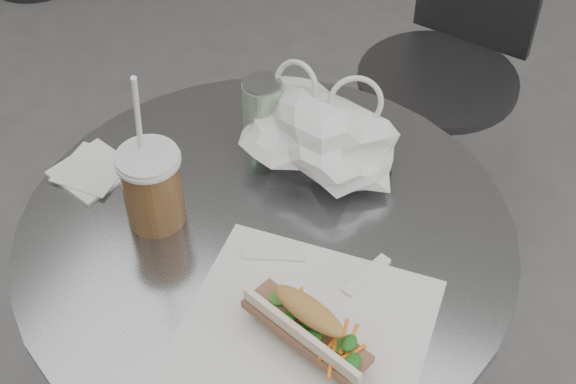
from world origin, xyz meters
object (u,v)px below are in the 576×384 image
at_px(cafe_table, 269,334).
at_px(drink_can, 263,113).
at_px(banh_mi, 307,326).
at_px(chair_far, 438,112).
at_px(iced_coffee, 152,186).
at_px(sunglasses, 361,148).

xyz_separation_m(cafe_table, drink_can, (-0.09, 0.18, 0.34)).
distance_m(cafe_table, banh_mi, 0.38).
relative_size(cafe_table, chair_far, 1.03).
bearing_deg(drink_can, iced_coffee, -109.30).
height_order(chair_far, drink_can, drink_can).
bearing_deg(cafe_table, iced_coffee, -165.30).
relative_size(banh_mi, iced_coffee, 0.87).
bearing_deg(iced_coffee, chair_far, 75.28).
distance_m(banh_mi, drink_can, 0.41).
bearing_deg(drink_can, banh_mi, -57.48).
height_order(cafe_table, iced_coffee, iced_coffee).
bearing_deg(cafe_table, drink_can, 115.42).
relative_size(cafe_table, banh_mi, 3.12).
bearing_deg(iced_coffee, drink_can, 70.70).
relative_size(chair_far, sunglasses, 6.75).
bearing_deg(iced_coffee, cafe_table, 14.70).
distance_m(cafe_table, chair_far, 0.89).
height_order(cafe_table, banh_mi, banh_mi).
xyz_separation_m(cafe_table, sunglasses, (0.08, 0.21, 0.29)).
bearing_deg(chair_far, iced_coffee, 85.00).
xyz_separation_m(cafe_table, iced_coffee, (-0.16, -0.04, 0.34)).
xyz_separation_m(chair_far, iced_coffee, (-0.24, -0.92, 0.48)).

